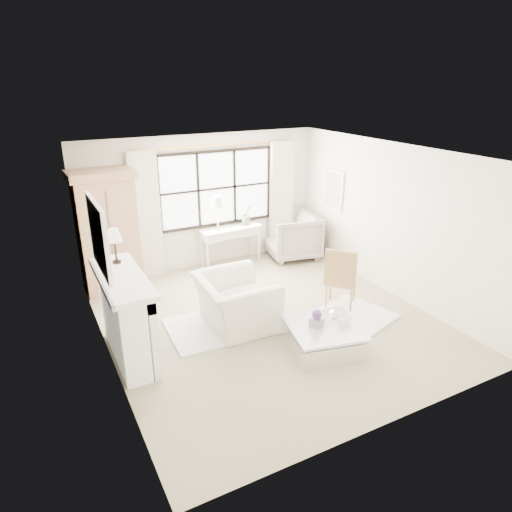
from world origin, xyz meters
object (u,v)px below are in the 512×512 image
Objects in this scene: armoire at (107,231)px; club_armchair at (236,302)px; console_table at (231,245)px; coffee_table at (323,338)px.

club_armchair is (1.46, -2.27, -0.73)m from armoire.
club_armchair reaches higher than console_table.
armoire reaches higher than club_armchair.
coffee_table is (0.83, -1.23, -0.23)m from club_armchair.
armoire is 2.59m from console_table.
armoire is 1.78× the size of club_armchair.
coffee_table is (2.29, -3.50, -0.96)m from armoire.
coffee_table is (-0.19, -3.64, -0.22)m from console_table.
club_armchair is 1.05× the size of coffee_table.
console_table reaches higher than coffee_table.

